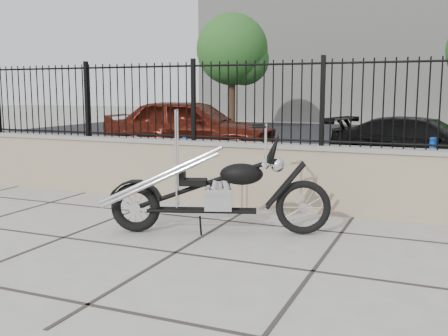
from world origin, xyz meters
TOP-DOWN VIEW (x-y plane):
  - ground_plane at (0.00, 0.00)m, footprint 90.00×90.00m
  - parking_lot at (0.00, 12.50)m, footprint 30.00×30.00m
  - retaining_wall at (0.00, 2.50)m, footprint 14.00×0.36m
  - iron_fence at (0.00, 2.50)m, footprint 14.00×0.08m
  - background_building at (0.00, 26.50)m, footprint 22.00×6.00m
  - chopper_motorcycle at (0.07, 0.88)m, footprint 2.55×1.27m
  - car_red at (-3.46, 7.33)m, footprint 4.66×2.14m
  - car_black at (2.19, 7.08)m, footprint 4.29×2.54m
  - bollard_a at (-2.04, 4.24)m, footprint 0.13×0.13m
  - bollard_b at (2.42, 4.75)m, footprint 0.15×0.15m
  - tree_left at (-5.97, 16.35)m, footprint 3.05×3.05m

SIDE VIEW (x-z plane):
  - ground_plane at x=0.00m, z-range 0.00..0.00m
  - parking_lot at x=0.00m, z-range 0.00..0.00m
  - bollard_a at x=-2.04m, z-range 0.00..0.86m
  - bollard_b at x=2.42m, z-range 0.00..0.93m
  - retaining_wall at x=0.00m, z-range 0.00..0.96m
  - car_black at x=2.19m, z-range 0.00..1.16m
  - chopper_motorcycle at x=0.07m, z-range 0.00..1.53m
  - car_red at x=-3.46m, z-range 0.00..1.55m
  - iron_fence at x=0.00m, z-range 0.96..2.16m
  - tree_left at x=-5.97m, z-range 1.03..6.17m
  - background_building at x=0.00m, z-range 0.00..8.00m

